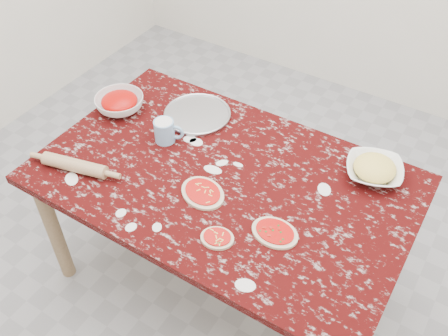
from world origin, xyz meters
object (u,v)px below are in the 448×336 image
Objects in this scene: cheese_bowl at (374,171)px; rolling_pin at (75,165)px; flour_mug at (165,131)px; sauce_bowl at (120,104)px; worktable at (224,190)px; pizza_tray at (197,115)px.

rolling_pin is at bearing -149.50° from cheese_bowl.
sauce_bowl is at bearing 168.46° from flour_mug.
flour_mug is at bearing 170.35° from worktable.
worktable is 6.70× the size of sauce_bowl.
flour_mug reaches higher than rolling_pin.
sauce_bowl is at bearing 169.43° from worktable.
rolling_pin is (-0.23, -0.60, 0.02)m from pizza_tray.
pizza_tray is 0.24m from flour_mug.
rolling_pin reaches higher than worktable.
flour_mug is 0.43m from rolling_pin.
pizza_tray is 0.64m from rolling_pin.
pizza_tray is at bearing 24.76° from sauce_bowl.
sauce_bowl is 1.00× the size of cheese_bowl.
rolling_pin is at bearing -151.40° from worktable.
worktable is 0.71m from sauce_bowl.
rolling_pin reaches higher than pizza_tray.
flour_mug is at bearing -11.54° from sauce_bowl.
sauce_bowl reaches higher than worktable.
pizza_tray is (-0.34, 0.29, 0.09)m from worktable.
sauce_bowl is 0.80× the size of rolling_pin.
rolling_pin is (0.12, -0.44, -0.01)m from sauce_bowl.
cheese_bowl is (0.88, 0.05, 0.02)m from pizza_tray.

